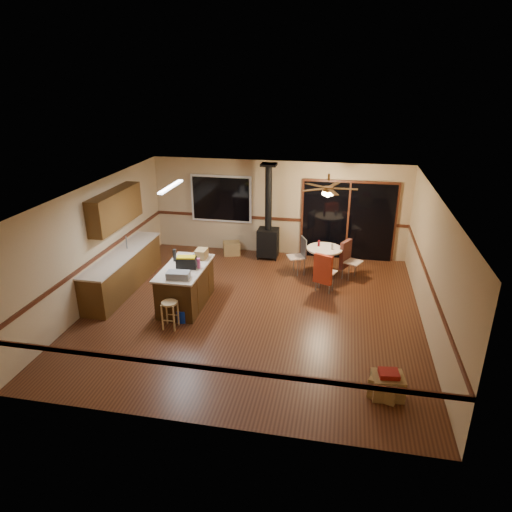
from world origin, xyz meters
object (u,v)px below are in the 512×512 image
(dining_table, at_px, (324,258))
(box_under_window, at_px, (232,248))
(kitchen_island, at_px, (186,286))
(bar_stool, at_px, (170,315))
(chair_right, at_px, (346,255))
(wood_stove, at_px, (268,233))
(blue_bucket, at_px, (183,314))
(box_corner_b, at_px, (384,387))
(chair_near, at_px, (323,269))
(toolbox_black, at_px, (186,263))
(box_corner_a, at_px, (387,386))
(toolbox_grey, at_px, (178,275))
(chair_left, at_px, (300,252))

(dining_table, xyz_separation_m, box_under_window, (-2.61, 1.07, -0.35))
(kitchen_island, distance_m, bar_stool, 1.01)
(chair_right, bearing_deg, wood_stove, 157.23)
(blue_bucket, distance_m, box_corner_b, 4.25)
(blue_bucket, bearing_deg, chair_near, 33.74)
(toolbox_black, relative_size, chair_near, 0.60)
(wood_stove, bearing_deg, kitchen_island, -113.09)
(bar_stool, xyz_separation_m, box_corner_b, (4.06, -1.34, -0.11))
(blue_bucket, height_order, dining_table, dining_table)
(chair_near, bearing_deg, box_corner_a, -70.77)
(toolbox_grey, bearing_deg, box_corner_b, -23.84)
(bar_stool, distance_m, box_corner_b, 4.27)
(blue_bucket, bearing_deg, box_under_window, 88.40)
(chair_right, bearing_deg, box_corner_a, -81.05)
(bar_stool, xyz_separation_m, chair_left, (2.26, 3.17, 0.30))
(toolbox_grey, distance_m, chair_near, 3.34)
(dining_table, distance_m, box_under_window, 2.84)
(toolbox_grey, height_order, box_corner_b, toolbox_grey)
(toolbox_black, distance_m, box_corner_b, 4.69)
(kitchen_island, bearing_deg, toolbox_grey, -82.85)
(wood_stove, height_order, toolbox_grey, wood_stove)
(kitchen_island, relative_size, box_under_window, 3.72)
(toolbox_grey, xyz_separation_m, box_corner_b, (4.00, -1.77, -0.80))
(chair_right, xyz_separation_m, box_corner_a, (0.71, -4.48, -0.41))
(box_corner_b, bearing_deg, bar_stool, 161.71)
(toolbox_grey, relative_size, chair_near, 0.65)
(kitchen_island, height_order, box_corner_a, kitchen_island)
(chair_right, bearing_deg, toolbox_black, -146.64)
(box_corner_a, height_order, box_corner_b, box_corner_a)
(chair_right, distance_m, box_under_window, 3.31)
(blue_bucket, bearing_deg, bar_stool, -113.65)
(bar_stool, distance_m, blue_bucket, 0.39)
(wood_stove, relative_size, chair_left, 4.75)
(blue_bucket, xyz_separation_m, chair_right, (3.25, 2.84, 0.46))
(kitchen_island, height_order, chair_near, chair_near)
(chair_near, bearing_deg, toolbox_black, -157.07)
(toolbox_black, distance_m, chair_left, 3.15)
(dining_table, xyz_separation_m, box_corner_b, (1.20, -4.37, -0.36))
(wood_stove, height_order, dining_table, wood_stove)
(kitchen_island, height_order, box_under_window, kitchen_island)
(dining_table, relative_size, chair_near, 1.24)
(kitchen_island, distance_m, chair_right, 4.04)
(chair_left, height_order, box_corner_b, chair_left)
(blue_bucket, height_order, chair_left, chair_left)
(kitchen_island, bearing_deg, chair_near, 21.87)
(toolbox_black, distance_m, bar_stool, 1.21)
(kitchen_island, bearing_deg, box_under_window, 85.21)
(kitchen_island, distance_m, box_corner_a, 4.73)
(box_under_window, xyz_separation_m, box_corner_a, (3.85, -5.42, 0.00))
(bar_stool, relative_size, chair_near, 0.82)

